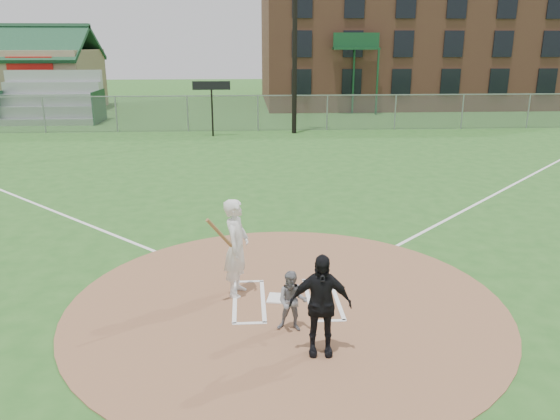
{
  "coord_description": "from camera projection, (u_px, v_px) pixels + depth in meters",
  "views": [
    {
      "loc": [
        -0.73,
        -9.53,
        4.84
      ],
      "look_at": [
        0.0,
        2.0,
        1.3
      ],
      "focal_mm": 35.0,
      "sensor_mm": 36.0,
      "label": 1
    }
  ],
  "objects": [
    {
      "name": "ground",
      "position": [
        287.0,
        304.0,
        10.56
      ],
      "size": [
        140.0,
        140.0,
        0.0
      ],
      "primitive_type": "plane",
      "color": "#285B1F",
      "rests_on": "ground"
    },
    {
      "name": "dirt_circle",
      "position": [
        287.0,
        304.0,
        10.56
      ],
      "size": [
        8.4,
        8.4,
        0.02
      ],
      "primitive_type": "cylinder",
      "color": "#976747",
      "rests_on": "ground"
    },
    {
      "name": "home_plate",
      "position": [
        279.0,
        298.0,
        10.73
      ],
      "size": [
        0.51,
        0.51,
        0.03
      ],
      "primitive_type": "cube",
      "rotation": [
        0.0,
        0.0,
        -0.21
      ],
      "color": "white",
      "rests_on": "dirt_circle"
    },
    {
      "name": "foul_line_first",
      "position": [
        516.0,
        183.0,
        19.69
      ],
      "size": [
        17.04,
        17.04,
        0.01
      ],
      "primitive_type": "cube",
      "rotation": [
        0.0,
        0.0,
        -0.79
      ],
      "color": "white",
      "rests_on": "ground"
    },
    {
      "name": "foul_line_third",
      "position": [
        4.0,
        191.0,
        18.6
      ],
      "size": [
        17.04,
        17.04,
        0.01
      ],
      "primitive_type": "cube",
      "rotation": [
        0.0,
        0.0,
        0.79
      ],
      "color": "white",
      "rests_on": "ground"
    },
    {
      "name": "catcher",
      "position": [
        292.0,
        301.0,
        9.42
      ],
      "size": [
        0.61,
        0.52,
        1.09
      ],
      "primitive_type": "imported",
      "rotation": [
        0.0,
        0.0,
        -0.21
      ],
      "color": "gray",
      "rests_on": "dirt_circle"
    },
    {
      "name": "umpire",
      "position": [
        320.0,
        305.0,
        8.64
      ],
      "size": [
        1.02,
        0.48,
        1.7
      ],
      "primitive_type": "imported",
      "rotation": [
        0.0,
        0.0,
        -0.07
      ],
      "color": "black",
      "rests_on": "dirt_circle"
    },
    {
      "name": "batters_boxes",
      "position": [
        286.0,
        300.0,
        10.69
      ],
      "size": [
        2.08,
        1.88,
        0.01
      ],
      "color": "white",
      "rests_on": "dirt_circle"
    },
    {
      "name": "batter_at_plate",
      "position": [
        236.0,
        247.0,
        10.69
      ],
      "size": [
        0.87,
        1.03,
        1.97
      ],
      "color": "silver",
      "rests_on": "dirt_circle"
    },
    {
      "name": "outfield_fence",
      "position": [
        258.0,
        113.0,
        31.26
      ],
      "size": [
        56.08,
        0.08,
        2.03
      ],
      "color": "slate",
      "rests_on": "ground"
    },
    {
      "name": "bleachers",
      "position": [
        50.0,
        97.0,
        34.31
      ],
      "size": [
        6.08,
        3.2,
        3.2
      ],
      "color": "#B7BABF",
      "rests_on": "ground"
    },
    {
      "name": "clubhouse",
      "position": [
        11.0,
        78.0,
        40.26
      ],
      "size": [
        12.2,
        8.71,
        6.23
      ],
      "color": "tan",
      "rests_on": "ground"
    },
    {
      "name": "brick_warehouse",
      "position": [
        444.0,
        10.0,
        45.56
      ],
      "size": [
        30.0,
        17.17,
        15.0
      ],
      "color": "brown",
      "rests_on": "ground"
    },
    {
      "name": "light_pole",
      "position": [
        295.0,
        8.0,
        28.79
      ],
      "size": [
        1.2,
        0.3,
        12.22
      ],
      "color": "black",
      "rests_on": "ground"
    },
    {
      "name": "scoreboard_sign",
      "position": [
        211.0,
        92.0,
        28.99
      ],
      "size": [
        2.0,
        0.1,
        2.93
      ],
      "color": "black",
      "rests_on": "ground"
    }
  ]
}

